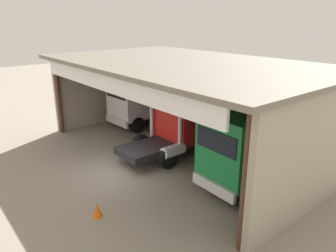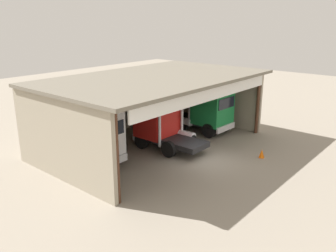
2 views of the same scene
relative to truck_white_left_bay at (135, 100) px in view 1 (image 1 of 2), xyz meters
The scene contains 8 objects.
ground_plane 6.97m from the truck_white_left_bay, 40.92° to the right, with size 80.00×80.00×0.00m, color gray.
workshop_shed 5.37m from the truck_white_left_bay, ahead, with size 15.21×9.32×4.84m.
truck_white_left_bay is the anchor object (origin of this frame).
truck_red_center_right_bay 5.20m from the truck_white_left_bay, ahead, with size 2.69×4.93×3.63m.
truck_green_right_bay 9.91m from the truck_white_left_bay, ahead, with size 2.52×5.36×3.41m.
oil_drum 8.44m from the truck_white_left_bay, 20.07° to the left, with size 0.58×0.58×0.92m, color gold.
tool_cart 8.42m from the truck_white_left_bay, 19.82° to the left, with size 0.90×0.60×1.00m, color red.
traffic_cone 10.48m from the truck_white_left_bay, 41.69° to the right, with size 0.36×0.36×0.56m, color orange.
Camera 1 is at (12.07, -6.88, 6.88)m, focal length 34.43 mm.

